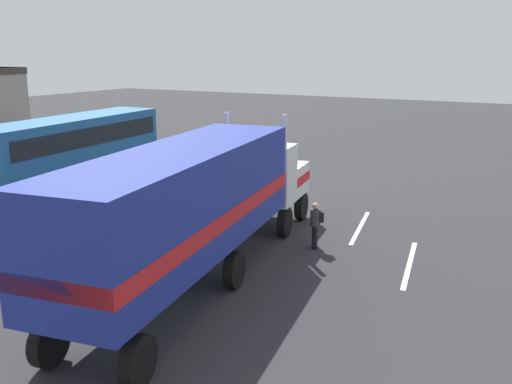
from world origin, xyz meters
name	(u,v)px	position (x,y,z in m)	size (l,w,h in m)	color
ground_plane	(264,223)	(0.00, 0.00, 0.00)	(120.00, 120.00, 0.00)	#2D2D30
lane_stripe_near	(360,227)	(1.35, -3.50, 0.01)	(4.40, 0.16, 0.01)	silver
lane_stripe_mid	(409,264)	(-1.62, -6.18, 0.01)	(4.40, 0.16, 0.01)	silver
semi_truck	(199,199)	(-5.99, -1.11, 2.52)	(14.38, 4.95, 4.50)	silver
person_bystander	(316,224)	(-1.70, -2.92, 0.89)	(0.42, 0.48, 1.63)	black
parked_bus	(74,144)	(1.41, 11.68, 2.07)	(11.17, 3.44, 3.40)	#1E5999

